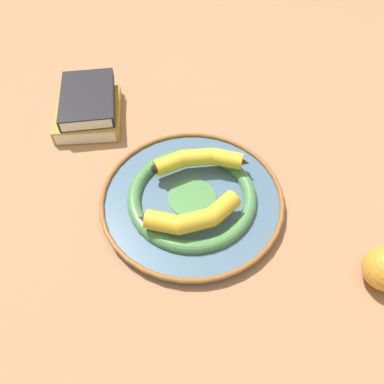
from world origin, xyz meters
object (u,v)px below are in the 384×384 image
at_px(banana_a, 200,160).
at_px(decorative_bowl, 192,198).
at_px(banana_b, 192,218).
at_px(book_stack, 88,108).

bearing_deg(banana_a, decorative_bowl, 70.65).
xyz_separation_m(decorative_bowl, banana_a, (0.04, 0.07, 0.04)).
distance_m(decorative_bowl, banana_b, 0.08).
relative_size(decorative_bowl, book_stack, 1.70).
xyz_separation_m(banana_a, banana_b, (-0.06, -0.14, 0.00)).
bearing_deg(book_stack, banana_b, 27.35).
height_order(banana_a, banana_b, banana_b).
distance_m(decorative_bowl, banana_a, 0.08).
relative_size(banana_b, book_stack, 0.92).
relative_size(decorative_bowl, banana_a, 1.81).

